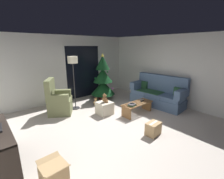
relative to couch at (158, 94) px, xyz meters
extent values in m
plane|color=#BCB2A8|center=(-2.32, -0.36, -0.40)|extent=(7.00, 7.00, 0.00)
cube|color=silver|center=(-2.32, 2.70, 0.85)|extent=(5.72, 0.12, 2.50)
cube|color=silver|center=(0.54, -0.36, 0.85)|extent=(0.12, 6.00, 2.50)
cube|color=silver|center=(-1.53, 2.63, 0.70)|extent=(1.60, 0.02, 2.20)
cube|color=black|center=(-1.53, 2.61, 0.65)|extent=(1.50, 0.02, 2.10)
cube|color=slate|center=(-0.07, -0.01, -0.23)|extent=(0.90, 1.95, 0.34)
cube|color=slate|center=(-0.04, -0.63, 0.01)|extent=(0.72, 0.65, 0.14)
cube|color=slate|center=(-0.09, -0.01, 0.01)|extent=(0.72, 0.65, 0.14)
cube|color=slate|center=(-0.13, 0.61, 0.01)|extent=(0.72, 0.65, 0.14)
cube|color=slate|center=(0.23, 0.01, 0.38)|extent=(0.34, 1.91, 0.60)
cube|color=slate|center=(0.00, -0.87, 0.22)|extent=(0.77, 0.25, 0.28)
cube|color=slate|center=(-0.13, 0.86, 0.22)|extent=(0.77, 0.25, 0.28)
cube|color=#234C2D|center=(-0.13, 0.24, 0.09)|extent=(0.66, 0.94, 0.02)
cube|color=#234C2D|center=(0.14, -0.69, 0.22)|extent=(0.14, 0.33, 0.28)
cube|color=#234C2D|center=(0.04, 0.70, 0.22)|extent=(0.14, 0.33, 0.28)
cube|color=olive|center=(-1.20, -0.22, -0.05)|extent=(1.10, 0.05, 0.04)
cube|color=olive|center=(-1.20, -0.14, -0.05)|extent=(1.10, 0.05, 0.04)
cube|color=olive|center=(-1.20, -0.05, -0.05)|extent=(1.10, 0.05, 0.04)
cube|color=olive|center=(-1.20, 0.04, -0.05)|extent=(1.10, 0.05, 0.04)
cube|color=olive|center=(-1.20, 0.13, -0.05)|extent=(1.10, 0.05, 0.04)
cube|color=olive|center=(-1.69, -0.05, -0.23)|extent=(0.05, 0.36, 0.33)
cube|color=olive|center=(-0.71, -0.05, -0.23)|extent=(0.05, 0.36, 0.33)
cube|color=#ADADB2|center=(-0.88, 0.05, -0.02)|extent=(0.16, 0.09, 0.02)
cube|color=black|center=(-0.97, -0.06, -0.02)|extent=(0.16, 0.06, 0.02)
cube|color=#337042|center=(-1.51, -0.10, -0.02)|extent=(0.25, 0.23, 0.03)
cube|color=#4C4C51|center=(-1.52, -0.11, 0.01)|extent=(0.23, 0.22, 0.03)
cube|color=black|center=(-1.51, -0.10, 0.03)|extent=(0.12, 0.16, 0.01)
cylinder|color=#4C1E19|center=(-1.14, 1.81, -0.35)|extent=(0.36, 0.36, 0.10)
cylinder|color=brown|center=(-1.14, 1.81, -0.24)|extent=(0.08, 0.08, 0.12)
cone|color=#0F3819|center=(-1.14, 1.81, 0.09)|extent=(0.95, 0.95, 0.55)
cone|color=#0F3819|center=(-1.14, 1.81, 0.59)|extent=(0.75, 0.75, 0.55)
cone|color=#0F3819|center=(-1.14, 1.81, 1.09)|extent=(0.56, 0.56, 0.55)
sphere|color=#1E8C33|center=(-0.82, 1.66, 0.34)|extent=(0.06, 0.06, 0.06)
sphere|color=blue|center=(-1.09, 1.97, 1.01)|extent=(0.06, 0.06, 0.06)
sphere|color=red|center=(-1.03, 1.92, 1.04)|extent=(0.06, 0.06, 0.06)
sphere|color=#1E8C33|center=(-1.44, 1.90, 0.49)|extent=(0.06, 0.06, 0.06)
sphere|color=#1E8C33|center=(-1.10, 1.57, 0.75)|extent=(0.06, 0.06, 0.06)
sphere|color=white|center=(-0.89, 2.01, 0.44)|extent=(0.06, 0.06, 0.06)
sphere|color=#1E8C33|center=(-0.93, 1.84, 0.86)|extent=(0.06, 0.06, 0.06)
sphere|color=#B233A5|center=(-0.95, 1.43, 0.10)|extent=(0.06, 0.06, 0.06)
cone|color=#EAD14C|center=(-1.14, 1.81, 1.37)|extent=(0.14, 0.14, 0.12)
cube|color=olive|center=(-3.04, 1.57, -0.24)|extent=(0.94, 0.94, 0.31)
cube|color=olive|center=(-3.04, 1.57, 0.00)|extent=(0.94, 0.94, 0.18)
cube|color=olive|center=(-3.27, 1.72, 0.41)|extent=(0.50, 0.66, 0.64)
cube|color=olive|center=(-2.87, 1.79, 0.20)|extent=(0.56, 0.43, 0.22)
cube|color=olive|center=(-3.17, 1.32, 0.20)|extent=(0.56, 0.43, 0.22)
cylinder|color=#2D2D30|center=(-2.49, 1.63, -0.39)|extent=(0.28, 0.28, 0.02)
cylinder|color=#2D2D30|center=(-2.49, 1.63, 0.40)|extent=(0.03, 0.03, 1.55)
cylinder|color=beige|center=(-2.49, 1.63, 1.27)|extent=(0.32, 0.32, 0.22)
cube|color=black|center=(-4.82, -0.05, -0.38)|extent=(0.40, 1.40, 0.04)
cube|color=black|center=(-4.82, -0.74, -0.02)|extent=(0.40, 0.04, 0.76)
cube|color=#285684|center=(-4.82, -0.61, -0.21)|extent=(0.30, 0.04, 0.31)
cube|color=#337042|center=(-4.82, -0.55, -0.19)|extent=(0.30, 0.04, 0.34)
cube|color=#B79333|center=(-4.82, -0.50, -0.22)|extent=(0.30, 0.04, 0.30)
cube|color=beige|center=(-2.00, 0.61, -0.20)|extent=(0.44, 0.44, 0.39)
cylinder|color=brown|center=(-1.92, 0.61, 0.03)|extent=(0.13, 0.12, 0.06)
cylinder|color=brown|center=(-1.99, 0.54, 0.03)|extent=(0.13, 0.12, 0.06)
sphere|color=brown|center=(-2.00, 0.61, 0.09)|extent=(0.15, 0.15, 0.15)
sphere|color=brown|center=(-2.00, 0.61, 0.21)|extent=(0.11, 0.11, 0.11)
sphere|color=#A37A51|center=(-1.96, 0.58, 0.20)|extent=(0.04, 0.04, 0.04)
sphere|color=brown|center=(-1.98, 0.64, 0.26)|extent=(0.04, 0.04, 0.04)
sphere|color=brown|center=(-2.02, 0.58, 0.26)|extent=(0.04, 0.04, 0.04)
sphere|color=brown|center=(-1.94, 0.65, 0.10)|extent=(0.06, 0.06, 0.06)
sphere|color=brown|center=(-2.03, 0.54, 0.10)|extent=(0.06, 0.06, 0.06)
cylinder|color=tan|center=(-1.73, 1.37, -0.37)|extent=(0.08, 0.12, 0.06)
cylinder|color=tan|center=(-1.83, 1.39, -0.37)|extent=(0.08, 0.12, 0.06)
sphere|color=tan|center=(-1.77, 1.44, -0.30)|extent=(0.15, 0.15, 0.15)
sphere|color=tan|center=(-1.77, 1.44, -0.18)|extent=(0.11, 0.11, 0.11)
sphere|color=tan|center=(-1.78, 1.39, -0.19)|extent=(0.04, 0.04, 0.04)
sphere|color=tan|center=(-1.73, 1.43, -0.13)|extent=(0.04, 0.04, 0.04)
sphere|color=tan|center=(-1.81, 1.44, -0.13)|extent=(0.04, 0.04, 0.04)
sphere|color=tan|center=(-1.70, 1.40, -0.29)|extent=(0.06, 0.06, 0.06)
sphere|color=tan|center=(-1.84, 1.43, -0.29)|extent=(0.06, 0.06, 0.06)
cube|color=tan|center=(-4.22, -0.91, -0.26)|extent=(0.41, 0.32, 0.28)
cube|color=tan|center=(-4.23, -0.72, -0.10)|extent=(0.38, 0.11, 0.06)
cube|color=tan|center=(-4.21, -1.10, -0.10)|extent=(0.38, 0.11, 0.06)
cube|color=tan|center=(-1.85, -1.13, -0.24)|extent=(0.39, 0.28, 0.31)
cube|color=beige|center=(-1.85, -1.13, -0.08)|extent=(0.33, 0.08, 0.00)
camera|label=1|loc=(-4.87, -3.11, 1.71)|focal=25.37mm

